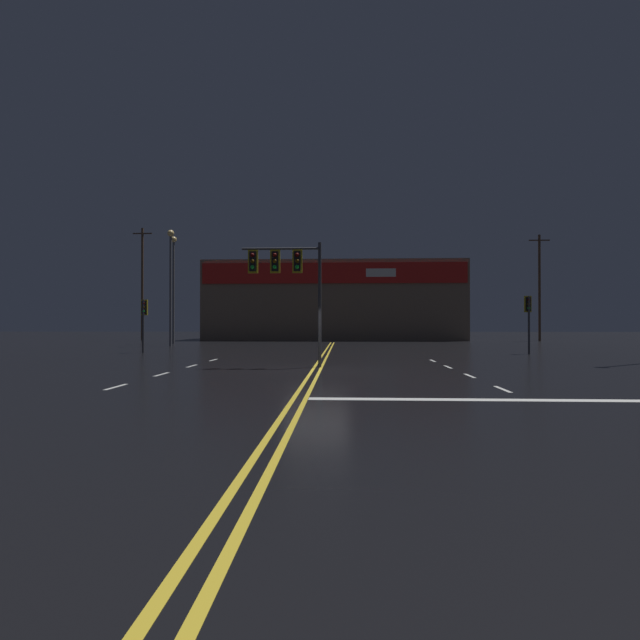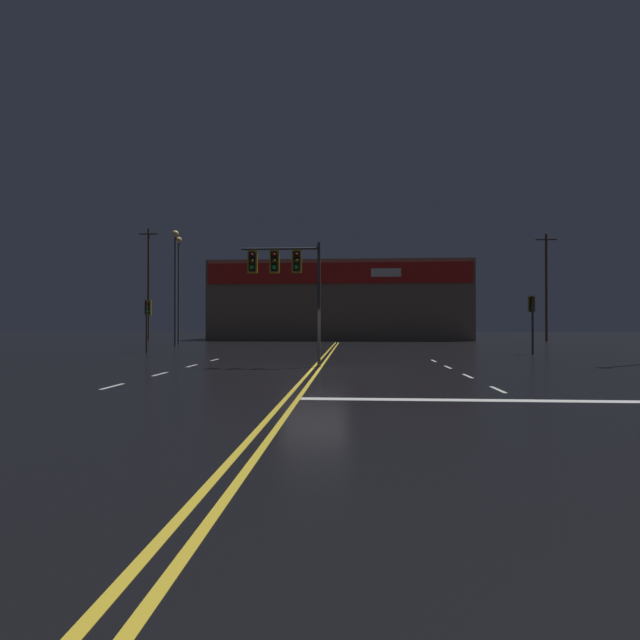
{
  "view_description": "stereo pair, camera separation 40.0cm",
  "coord_description": "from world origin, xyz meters",
  "px_view_note": "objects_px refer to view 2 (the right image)",
  "views": [
    {
      "loc": [
        1.05,
        -19.46,
        1.81
      ],
      "look_at": [
        0.0,
        3.29,
        2.0
      ],
      "focal_mm": 28.0,
      "sensor_mm": 36.0,
      "label": 1
    },
    {
      "loc": [
        1.45,
        -19.44,
        1.81
      ],
      "look_at": [
        0.0,
        3.29,
        2.0
      ],
      "focal_mm": 28.0,
      "sensor_mm": 36.0,
      "label": 2
    }
  ],
  "objects_px": {
    "streetlight_median_approach": "(175,272)",
    "streetlight_far_left": "(179,276)",
    "traffic_signal_median": "(285,270)",
    "traffic_signal_corner_northeast": "(532,311)",
    "traffic_signal_corner_northwest": "(147,314)"
  },
  "relations": [
    {
      "from": "streetlight_median_approach",
      "to": "streetlight_far_left",
      "type": "bearing_deg",
      "value": 106.57
    },
    {
      "from": "streetlight_far_left",
      "to": "traffic_signal_corner_northeast",
      "type": "bearing_deg",
      "value": -29.07
    },
    {
      "from": "traffic_signal_corner_northwest",
      "to": "streetlight_far_left",
      "type": "height_order",
      "value": "streetlight_far_left"
    },
    {
      "from": "traffic_signal_median",
      "to": "streetlight_median_approach",
      "type": "bearing_deg",
      "value": 121.11
    },
    {
      "from": "traffic_signal_corner_northeast",
      "to": "streetlight_far_left",
      "type": "bearing_deg",
      "value": 150.93
    },
    {
      "from": "streetlight_median_approach",
      "to": "traffic_signal_median",
      "type": "bearing_deg",
      "value": -58.89
    },
    {
      "from": "traffic_signal_corner_northeast",
      "to": "streetlight_median_approach",
      "type": "relative_size",
      "value": 0.37
    },
    {
      "from": "traffic_signal_corner_northwest",
      "to": "traffic_signal_corner_northeast",
      "type": "height_order",
      "value": "traffic_signal_corner_northeast"
    },
    {
      "from": "traffic_signal_median",
      "to": "traffic_signal_corner_northeast",
      "type": "relative_size",
      "value": 1.49
    },
    {
      "from": "traffic_signal_median",
      "to": "streetlight_median_approach",
      "type": "height_order",
      "value": "streetlight_median_approach"
    },
    {
      "from": "streetlight_far_left",
      "to": "traffic_signal_corner_northwest",
      "type": "bearing_deg",
      "value": -77.79
    },
    {
      "from": "traffic_signal_median",
      "to": "streetlight_far_left",
      "type": "bearing_deg",
      "value": 118.36
    },
    {
      "from": "streetlight_median_approach",
      "to": "traffic_signal_corner_northeast",
      "type": "bearing_deg",
      "value": -21.17
    },
    {
      "from": "traffic_signal_corner_northwest",
      "to": "traffic_signal_corner_northeast",
      "type": "distance_m",
      "value": 23.81
    },
    {
      "from": "traffic_signal_corner_northeast",
      "to": "streetlight_median_approach",
      "type": "height_order",
      "value": "streetlight_median_approach"
    }
  ]
}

